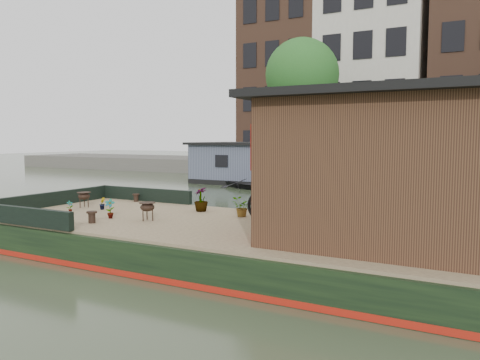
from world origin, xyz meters
The scene contains 20 objects.
ground centered at (0.00, 0.00, 0.00)m, with size 120.00×120.00×0.00m, color #2D3B25.
houseboat_hull centered at (-1.33, 0.00, 0.27)m, with size 14.01×4.02×0.60m.
houseboat_deck centered at (0.00, 0.00, 0.62)m, with size 11.80×3.80×0.05m, color #9C8B60.
bow_bulwark centered at (-5.07, 0.00, 0.82)m, with size 3.00×4.00×0.35m.
cabin centered at (2.19, 0.00, 1.88)m, with size 4.00×3.50×2.42m.
bicycle centered at (0.20, 0.57, 1.13)m, with size 0.64×1.82×0.96m, color black.
potted_plant_a centered at (-3.36, -0.57, 0.86)m, with size 0.22×0.15×0.41m, color #915C29.
potted_plant_b centered at (-4.40, 0.26, 0.79)m, with size 0.16×0.13×0.28m, color brown.
potted_plant_c centered at (-1.02, 0.92, 0.86)m, with size 0.38×0.33×0.42m, color #B13B33.
potted_plant_d centered at (-2.17, 1.13, 0.93)m, with size 0.31×0.31×0.56m, color maroon.
potted_plant_e centered at (-4.69, -0.44, 0.79)m, with size 0.14×0.10×0.27m, color brown.
brazier_front centered at (-2.49, -0.40, 0.84)m, with size 0.35×0.35×0.38m, color black, non-canonical shape.
brazier_rear centered at (-5.05, 0.32, 0.84)m, with size 0.35×0.35×0.37m, color black, non-canonical shape.
bollard_port centered at (-4.60, 1.70, 0.76)m, with size 0.18×0.18×0.21m, color black.
bollard_stbd centered at (-3.29, -1.14, 0.77)m, with size 0.21×0.21×0.24m, color black.
dinghy centered at (-6.07, 11.48, 0.31)m, with size 2.16×3.02×0.63m, color black.
far_houseboat centered at (0.00, 14.00, 0.97)m, with size 20.40×4.40×2.11m.
quay centered at (0.00, 20.50, 0.45)m, with size 60.00×6.00×0.90m, color #47443F.
townhouse_row centered at (0.15, 27.50, 7.90)m, with size 27.25×8.00×16.50m.
tree_left centered at (-6.36, 19.07, 5.89)m, with size 4.40×4.40×7.40m.
Camera 1 is at (3.67, -7.88, 2.35)m, focal length 35.00 mm.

